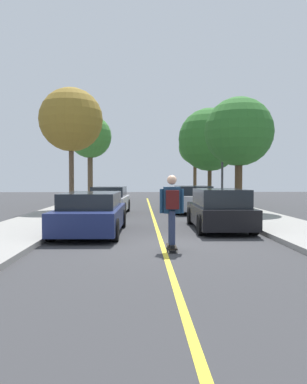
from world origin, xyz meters
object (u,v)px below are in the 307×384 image
parked_car_left_near (109,200)px  street_tree_right_nearest (239,132)px  street_tree_left_near (90,137)px  skateboard (172,247)px  parked_car_right_nearest (219,209)px  street_tree_left_nearest (71,120)px  streetlamp (222,151)px  skateboarder (172,206)px  street_tree_right_near (210,140)px  street_tree_right_far (195,148)px  parked_car_left_nearest (92,213)px  parked_car_right_near (192,199)px

parked_car_left_near → street_tree_right_nearest: 7.12m
street_tree_left_near → skateboard: bearing=-76.4°
parked_car_right_nearest → street_tree_right_nearest: size_ratio=0.77×
street_tree_left_nearest → streetlamp: bearing=4.1°
street_tree_left_near → skateboard: 19.10m
skateboarder → street_tree_right_near: bearing=76.7°
street_tree_right_far → skateboard: size_ratio=6.84×
street_tree_left_near → streetlamp: bearing=-39.8°
parked_car_left_nearest → streetlamp: streetlamp is taller
parked_car_right_nearest → skateboard: 4.23m
parked_car_left_near → skateboard: 9.96m
parked_car_left_nearest → street_tree_right_nearest: bearing=44.6°
parked_car_left_near → parked_car_right_near: parked_car_right_near is taller
street_tree_left_nearest → street_tree_left_near: size_ratio=1.03×
parked_car_left_nearest → skateboard: (2.30, -2.90, -0.57)m
parked_car_right_nearest → street_tree_left_near: size_ratio=0.70×
street_tree_right_nearest → streetlamp: size_ratio=1.03×
skateboard → parked_car_right_nearest: bearing=62.7°
parked_car_left_nearest → skateboard: parked_car_left_nearest is taller
street_tree_right_far → streetlamp: street_tree_right_far is taller
parked_car_left_nearest → skateboarder: skateboarder is taller
street_tree_right_nearest → street_tree_right_near: 7.69m
street_tree_left_near → street_tree_right_near: size_ratio=0.95×
street_tree_left_near → street_tree_right_near: street_tree_right_near is taller
parked_car_left_nearest → street_tree_right_near: street_tree_right_near is taller
street_tree_left_near → street_tree_right_nearest: bearing=-47.0°
parked_car_right_nearest → parked_car_right_near: parked_car_right_nearest is taller
parked_car_right_nearest → skateboard: bearing=-117.3°
street_tree_right_far → street_tree_right_near: bearing=-90.0°
parked_car_right_near → streetlamp: 3.20m
parked_car_right_nearest → street_tree_left_nearest: bearing=131.7°
street_tree_left_near → parked_car_left_near: bearing=-76.1°
skateboarder → parked_car_right_nearest: bearing=62.9°
parked_car_left_nearest → streetlamp: bearing=54.7°
parked_car_left_nearest → parked_car_right_nearest: size_ratio=1.05×
parked_car_right_near → street_tree_right_nearest: bearing=-33.1°
parked_car_left_nearest → parked_car_right_nearest: (4.22, 0.82, 0.03)m
parked_car_left_near → skateboarder: bearing=-76.7°
street_tree_right_near → streetlamp: (-0.31, -5.43, -1.19)m
streetlamp → skateboard: (-3.67, -11.33, -3.12)m
parked_car_right_near → street_tree_right_nearest: street_tree_right_nearest is taller
parked_car_left_near → skateboarder: 9.99m
parked_car_left_near → street_tree_right_near: bearing=48.5°
street_tree_right_near → skateboard: 17.75m
parked_car_right_near → streetlamp: (1.75, 0.91, 2.53)m
street_tree_right_nearest → skateboarder: 10.36m
parked_car_right_nearest → street_tree_left_nearest: street_tree_left_nearest is taller
street_tree_right_near → skateboarder: street_tree_right_near is taller
street_tree_left_nearest → street_tree_right_nearest: street_tree_left_nearest is taller
parked_car_right_nearest → streetlamp: bearing=77.0°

